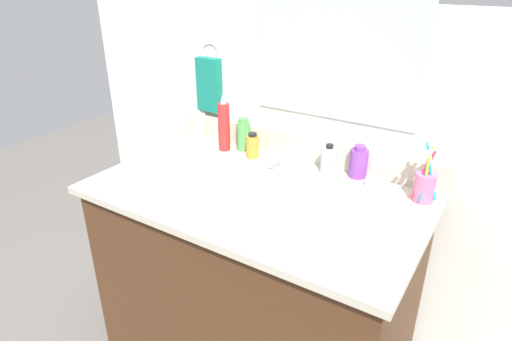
# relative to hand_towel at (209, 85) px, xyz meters

# --- Properties ---
(vanity_cabinet) EXTENTS (1.04, 0.59, 0.72)m
(vanity_cabinet) POSITION_rel_hand_towel_xyz_m (0.44, -0.33, -0.60)
(vanity_cabinet) COLOR #4C2D19
(vanity_cabinet) RESTS_ON ground_plane
(countertop) EXTENTS (1.08, 0.64, 0.02)m
(countertop) POSITION_rel_hand_towel_xyz_m (0.44, -0.33, -0.23)
(countertop) COLOR beige
(countertop) RESTS_ON vanity_cabinet
(backsplash) EXTENTS (1.08, 0.02, 0.09)m
(backsplash) POSITION_rel_hand_towel_xyz_m (0.44, -0.02, -0.17)
(backsplash) COLOR beige
(backsplash) RESTS_ON countertop
(back_wall) EXTENTS (2.18, 0.04, 1.30)m
(back_wall) POSITION_rel_hand_towel_xyz_m (0.44, 0.04, -0.31)
(back_wall) COLOR white
(back_wall) RESTS_ON ground_plane
(mirror_panel) EXTENTS (0.60, 0.01, 0.56)m
(mirror_panel) POSITION_rel_hand_towel_xyz_m (0.54, 0.02, 0.23)
(mirror_panel) COLOR #B2BCC6
(towel_ring) EXTENTS (0.10, 0.01, 0.10)m
(towel_ring) POSITION_rel_hand_towel_xyz_m (0.00, 0.02, 0.12)
(towel_ring) COLOR silver
(hand_towel) EXTENTS (0.11, 0.04, 0.22)m
(hand_towel) POSITION_rel_hand_towel_xyz_m (0.00, 0.00, 0.00)
(hand_towel) COLOR #147260
(sink_basin) EXTENTS (0.34, 0.34, 0.11)m
(sink_basin) POSITION_rel_hand_towel_xyz_m (0.44, -0.35, -0.25)
(sink_basin) COLOR white
(sink_basin) RESTS_ON countertop
(faucet) EXTENTS (0.16, 0.10, 0.08)m
(faucet) POSITION_rel_hand_towel_xyz_m (0.44, -0.16, -0.19)
(faucet) COLOR silver
(faucet) RESTS_ON countertop
(bottle_toner_green) EXTENTS (0.05, 0.05, 0.13)m
(bottle_toner_green) POSITION_rel_hand_towel_xyz_m (0.21, -0.06, -0.16)
(bottle_toner_green) COLOR #4C9E4C
(bottle_toner_green) RESTS_ON countertop
(bottle_oil_amber) EXTENTS (0.05, 0.05, 0.10)m
(bottle_oil_amber) POSITION_rel_hand_towel_xyz_m (0.28, -0.11, -0.17)
(bottle_oil_amber) COLOR gold
(bottle_oil_amber) RESTS_ON countertop
(bottle_cream_purple) EXTENTS (0.06, 0.06, 0.12)m
(bottle_cream_purple) POSITION_rel_hand_towel_xyz_m (0.68, -0.05, -0.17)
(bottle_cream_purple) COLOR #7A3899
(bottle_cream_purple) RESTS_ON countertop
(bottle_gel_clear) EXTENTS (0.05, 0.05, 0.11)m
(bottle_gel_clear) POSITION_rel_hand_towel_xyz_m (0.58, -0.08, -0.17)
(bottle_gel_clear) COLOR silver
(bottle_gel_clear) RESTS_ON countertop
(bottle_lotion_white) EXTENTS (0.05, 0.05, 0.14)m
(bottle_lotion_white) POSITION_rel_hand_towel_xyz_m (0.00, -0.08, -0.16)
(bottle_lotion_white) COLOR white
(bottle_lotion_white) RESTS_ON countertop
(bottle_spray_red) EXTENTS (0.05, 0.05, 0.23)m
(bottle_spray_red) POSITION_rel_hand_towel_xyz_m (0.15, -0.10, -0.12)
(bottle_spray_red) COLOR red
(bottle_spray_red) RESTS_ON countertop
(cup_pink) EXTENTS (0.08, 0.08, 0.19)m
(cup_pink) POSITION_rel_hand_towel_xyz_m (0.91, -0.11, -0.16)
(cup_pink) COLOR #D16693
(cup_pink) RESTS_ON countertop
(soap_bar) EXTENTS (0.06, 0.04, 0.02)m
(soap_bar) POSITION_rel_hand_towel_xyz_m (0.76, -0.09, -0.21)
(soap_bar) COLOR white
(soap_bar) RESTS_ON countertop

